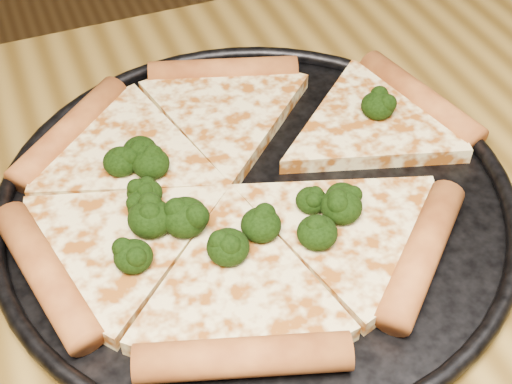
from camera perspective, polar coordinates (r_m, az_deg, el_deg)
name	(u,v)px	position (r m, az deg, el deg)	size (l,w,h in m)	color
pizza_pan	(256,199)	(0.58, 0.00, -0.57)	(0.42, 0.42, 0.02)	black
pizza	(240,183)	(0.58, -1.31, 0.71)	(0.41, 0.37, 0.03)	#FFE99C
broccoli_florets	(217,197)	(0.55, -3.09, -0.36)	(0.27, 0.16, 0.03)	black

